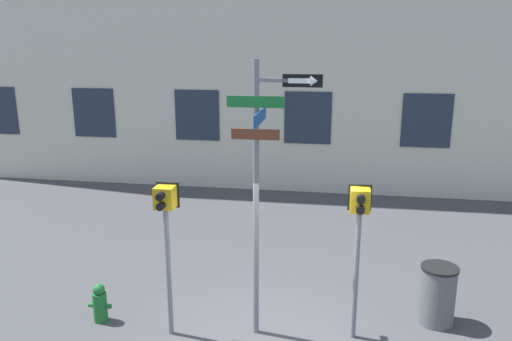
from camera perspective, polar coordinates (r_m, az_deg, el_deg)
street_sign_pole at (r=7.37m, az=0.58°, el=-0.65°), size 1.35×1.03×4.30m
pedestrian_signal_left at (r=7.67m, az=-10.25°, el=-5.70°), size 0.35×0.40×2.48m
pedestrian_signal_right at (r=7.61m, az=11.67°, el=-5.93°), size 0.35×0.40×2.47m
fire_hydrant at (r=8.95m, az=-17.41°, el=-14.28°), size 0.39×0.23×0.67m
trash_bin at (r=8.95m, az=20.03°, el=-13.20°), size 0.60×0.60×1.00m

